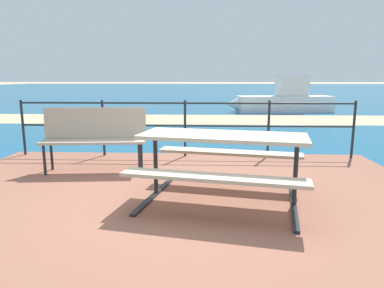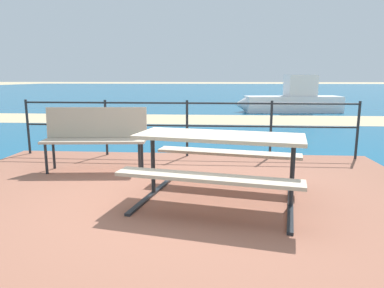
# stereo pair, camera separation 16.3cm
# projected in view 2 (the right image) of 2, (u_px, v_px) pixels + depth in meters

# --- Properties ---
(ground_plane) EXTENTS (240.00, 240.00, 0.00)m
(ground_plane) POSITION_uv_depth(u_px,v_px,m) (169.00, 207.00, 3.96)
(ground_plane) COLOR tan
(patio_paving) EXTENTS (6.40, 5.20, 0.06)m
(patio_paving) POSITION_uv_depth(u_px,v_px,m) (169.00, 204.00, 3.95)
(patio_paving) COLOR #935B47
(patio_paving) RESTS_ON ground
(sea_water) EXTENTS (90.00, 90.00, 0.01)m
(sea_water) POSITION_uv_depth(u_px,v_px,m) (214.00, 90.00, 43.14)
(sea_water) COLOR #145B84
(sea_water) RESTS_ON ground
(beach_strip) EXTENTS (54.00, 2.95, 0.01)m
(beach_strip) POSITION_uv_depth(u_px,v_px,m) (202.00, 119.00, 12.29)
(beach_strip) COLOR tan
(beach_strip) RESTS_ON ground
(picnic_table) EXTENTS (2.09, 1.79, 0.77)m
(picnic_table) POSITION_uv_depth(u_px,v_px,m) (219.00, 151.00, 3.89)
(picnic_table) COLOR #BCAD93
(picnic_table) RESTS_ON patio_paving
(park_bench) EXTENTS (1.55, 0.55, 0.95)m
(park_bench) POSITION_uv_depth(u_px,v_px,m) (96.00, 133.00, 5.24)
(park_bench) COLOR tan
(park_bench) RESTS_ON patio_paving
(railing_fence) EXTENTS (5.94, 0.04, 1.00)m
(railing_fence) POSITION_uv_depth(u_px,v_px,m) (187.00, 121.00, 6.15)
(railing_fence) COLOR #1E2328
(railing_fence) RESTS_ON patio_paving
(boat_near) EXTENTS (4.59, 1.63, 1.57)m
(boat_near) POSITION_uv_depth(u_px,v_px,m) (292.00, 100.00, 14.83)
(boat_near) COLOR silver
(boat_near) RESTS_ON sea_water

